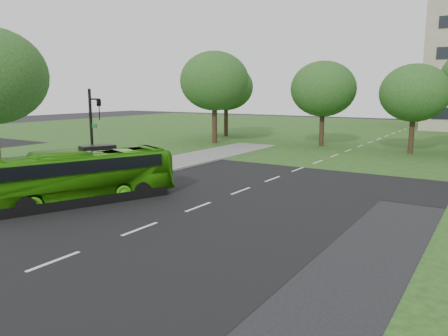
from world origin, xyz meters
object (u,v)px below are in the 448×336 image
at_px(tree_park_b, 323,89).
at_px(bus, 81,176).
at_px(tree_park_c, 415,93).
at_px(traffic_light, 94,131).
at_px(tree_park_a, 214,81).
at_px(tree_park_f, 226,87).

distance_m(tree_park_b, bus, 28.61).
height_order(tree_park_c, traffic_light, tree_park_c).
xyz_separation_m(tree_park_a, tree_park_f, (-2.91, 6.91, -0.55)).
height_order(tree_park_c, bus, tree_park_c).
xyz_separation_m(tree_park_c, tree_park_f, (-21.98, 4.30, 0.65)).
distance_m(bus, traffic_light, 3.39).
bearing_deg(tree_park_c, bus, -111.62).
bearing_deg(tree_park_f, traffic_light, -71.57).
xyz_separation_m(tree_park_b, traffic_light, (-3.67, -25.90, -2.40)).
bearing_deg(tree_park_f, tree_park_c, -11.07).
distance_m(tree_park_a, tree_park_b, 11.12).
xyz_separation_m(tree_park_f, bus, (11.23, -31.42, -4.65)).
bearing_deg(bus, traffic_light, 146.28).
xyz_separation_m(tree_park_a, traffic_light, (6.80, -22.22, -3.22)).
bearing_deg(bus, tree_park_a, 131.35).
bearing_deg(tree_park_f, tree_park_a, -67.15).
height_order(tree_park_a, tree_park_c, tree_park_a).
relative_size(tree_park_a, tree_park_b, 1.14).
relative_size(tree_park_b, tree_park_c, 1.08).
relative_size(tree_park_c, tree_park_f, 0.89).
distance_m(tree_park_a, traffic_light, 23.46).
bearing_deg(tree_park_b, traffic_light, -98.06).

